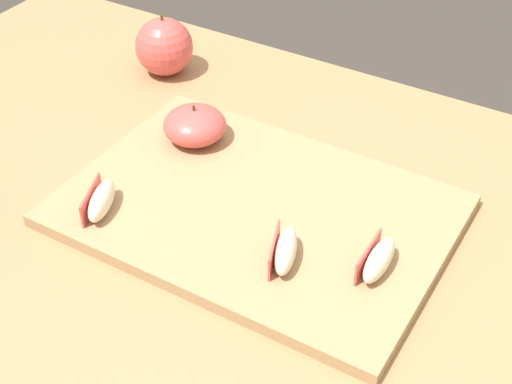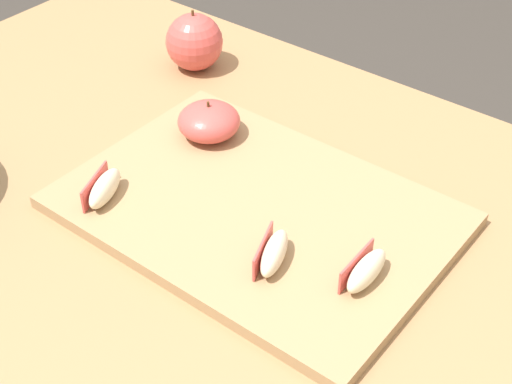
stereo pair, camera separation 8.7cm
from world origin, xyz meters
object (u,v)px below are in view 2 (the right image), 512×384
(apple_half_skin_up, at_px, (209,121))
(apple_wedge_left, at_px, (273,253))
(apple_wedge_back, at_px, (104,188))
(apple_wedge_middle, at_px, (366,270))
(whole_apple_pink_lady, at_px, (194,42))
(cutting_board, at_px, (256,210))

(apple_half_skin_up, xyz_separation_m, apple_wedge_left, (0.21, -0.14, -0.01))
(apple_wedge_back, distance_m, apple_wedge_middle, 0.32)
(apple_wedge_middle, bearing_deg, apple_wedge_left, -157.28)
(apple_wedge_middle, xyz_separation_m, whole_apple_pink_lady, (-0.46, 0.25, 0.01))
(cutting_board, bearing_deg, apple_wedge_left, -41.24)
(apple_wedge_middle, relative_size, apple_wedge_left, 0.96)
(apple_wedge_back, bearing_deg, apple_half_skin_up, 86.23)
(cutting_board, bearing_deg, apple_half_skin_up, 151.21)
(apple_wedge_left, bearing_deg, apple_half_skin_up, 146.40)
(cutting_board, distance_m, apple_wedge_middle, 0.17)
(cutting_board, relative_size, apple_wedge_back, 6.07)
(apple_half_skin_up, height_order, apple_wedge_middle, apple_half_skin_up)
(apple_wedge_middle, bearing_deg, apple_wedge_back, -166.91)
(cutting_board, distance_m, apple_wedge_left, 0.10)
(apple_half_skin_up, distance_m, apple_wedge_middle, 0.32)
(cutting_board, relative_size, apple_half_skin_up, 5.42)
(apple_half_skin_up, bearing_deg, apple_wedge_back, -93.77)
(apple_half_skin_up, xyz_separation_m, whole_apple_pink_lady, (-0.15, 0.14, 0.00))
(cutting_board, relative_size, apple_wedge_left, 6.07)
(apple_half_skin_up, height_order, apple_wedge_back, apple_half_skin_up)
(cutting_board, height_order, apple_wedge_back, apple_wedge_back)
(cutting_board, bearing_deg, whole_apple_pink_lady, 142.95)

